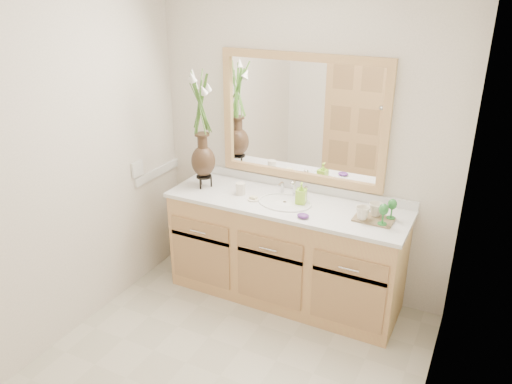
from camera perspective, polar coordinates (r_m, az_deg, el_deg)
The scene contains 20 objects.
floor at distance 3.46m, azimuth -4.12°, elevation -20.20°, with size 2.60×2.60×0.00m, color beige.
wall_back at distance 3.86m, azimuth 5.26°, elevation 5.44°, with size 2.40×0.02×2.40m, color white.
wall_front at distance 1.96m, azimuth -25.77°, elevation -16.17°, with size 2.40×0.02×2.40m, color white.
wall_left at distance 3.51m, azimuth -21.81°, elevation 2.00°, with size 0.02×2.60×2.40m, color white.
wall_right at distance 2.43m, azimuth 20.31°, elevation -7.13°, with size 0.02×2.60×2.40m, color white.
vanity at distance 3.94m, azimuth 3.28°, elevation -6.84°, with size 1.80×0.55×0.80m.
counter at distance 3.76m, azimuth 3.42°, elevation -1.34°, with size 1.84×0.57×0.03m, color white.
sink at distance 3.76m, azimuth 3.30°, elevation -1.98°, with size 0.38×0.34×0.23m.
mirror at distance 3.79m, azimuth 5.24°, elevation 8.30°, with size 1.32×0.04×0.97m.
switch_plate at distance 4.08m, azimuth -13.43°, elevation 2.61°, with size 0.02×0.12×0.12m, color white.
flower_vase at distance 3.84m, azimuth -6.30°, elevation 9.23°, with size 0.22×0.22×0.92m.
tumbler at distance 3.86m, azimuth -1.79°, elevation 0.40°, with size 0.07×0.07×0.09m, color silver.
soap_dish at distance 3.77m, azimuth -0.29°, elevation -0.80°, with size 0.09×0.09×0.03m.
soap_bottle at distance 3.71m, azimuth 5.19°, elevation -0.23°, with size 0.07×0.07×0.15m, color #9EDF34.
purple_dish at distance 3.51m, azimuth 5.40°, elevation -2.72°, with size 0.09×0.07×0.03m, color #572878.
tray at distance 3.55m, azimuth 13.29°, elevation -3.06°, with size 0.27×0.18×0.01m, color brown.
mug_left at distance 3.51m, azimuth 12.08°, elevation -2.31°, with size 0.10×0.09×0.10m, color silver.
mug_right at distance 3.58m, azimuth 13.55°, elevation -1.90°, with size 0.10×0.09×0.10m, color silver.
goblet_front at distance 3.44m, azimuth 14.37°, elevation -2.07°, with size 0.07×0.07×0.15m.
goblet_back at distance 3.55m, azimuth 15.31°, elevation -1.48°, with size 0.06×0.06×0.14m.
Camera 1 is at (1.34, -2.13, 2.37)m, focal length 35.00 mm.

